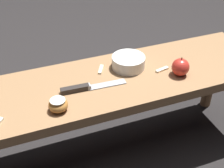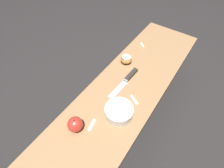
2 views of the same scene
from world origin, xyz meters
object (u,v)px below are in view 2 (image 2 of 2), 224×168
(knife, at_px, (128,79))
(apple_cut, at_px, (126,60))
(apple_whole, at_px, (75,124))
(bowl, at_px, (119,112))
(wooden_bench, at_px, (123,98))

(knife, bearing_deg, apple_cut, -142.25)
(apple_whole, height_order, apple_cut, apple_whole)
(knife, bearing_deg, bowl, 23.31)
(wooden_bench, distance_m, apple_cut, 0.24)
(apple_whole, bearing_deg, apple_cut, -175.49)
(apple_whole, bearing_deg, wooden_bench, 167.05)
(bowl, bearing_deg, apple_whole, -35.71)
(wooden_bench, bearing_deg, apple_cut, -151.68)
(wooden_bench, bearing_deg, bowl, 22.39)
(apple_cut, bearing_deg, wooden_bench, 28.32)
(wooden_bench, distance_m, knife, 0.11)
(apple_cut, bearing_deg, knife, 35.00)
(wooden_bench, xyz_separation_m, knife, (-0.09, -0.03, 0.06))
(apple_whole, relative_size, apple_cut, 1.17)
(apple_whole, xyz_separation_m, bowl, (-0.17, 0.12, -0.01))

